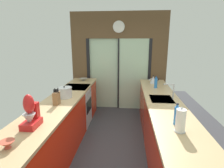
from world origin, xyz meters
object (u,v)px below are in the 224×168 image
at_px(oven_range, 77,106).
at_px(mixing_bowl_far, 83,79).
at_px(paper_towel_roll, 181,121).
at_px(soap_bottle_near, 176,115).
at_px(stock_pot, 65,92).
at_px(mixing_bowl_near, 7,144).
at_px(stand_mixer, 31,115).
at_px(soap_bottle_far, 156,83).
at_px(kettle, 153,80).
at_px(knife_block, 56,98).

height_order(oven_range, mixing_bowl_far, mixing_bowl_far).
bearing_deg(paper_towel_roll, mixing_bowl_far, 125.07).
height_order(oven_range, soap_bottle_near, soap_bottle_near).
height_order(stock_pot, soap_bottle_near, soap_bottle_near).
distance_m(mixing_bowl_near, stand_mixer, 0.47).
relative_size(stand_mixer, stock_pot, 1.54).
height_order(soap_bottle_far, paper_towel_roll, paper_towel_roll).
bearing_deg(kettle, mixing_bowl_far, 175.73).
bearing_deg(stock_pot, soap_bottle_near, -27.96).
height_order(mixing_bowl_near, soap_bottle_far, soap_bottle_far).
distance_m(knife_block, soap_bottle_near, 1.87).
height_order(mixing_bowl_near, knife_block, knife_block).
relative_size(mixing_bowl_near, paper_towel_roll, 0.48).
bearing_deg(soap_bottle_far, stock_pot, -154.82).
distance_m(mixing_bowl_near, knife_block, 1.24).
distance_m(mixing_bowl_far, paper_towel_roll, 3.10).
bearing_deg(stock_pot, mixing_bowl_far, 90.00).
bearing_deg(stock_pot, kettle, 35.66).
bearing_deg(stand_mixer, soap_bottle_far, 48.41).
bearing_deg(soap_bottle_far, kettle, 89.71).
bearing_deg(knife_block, stock_pot, 90.01).
bearing_deg(soap_bottle_far, mixing_bowl_far, 162.10).
distance_m(stand_mixer, soap_bottle_far, 2.68).
distance_m(mixing_bowl_far, stand_mixer, 2.58).
height_order(soap_bottle_near, soap_bottle_far, soap_bottle_near).
bearing_deg(mixing_bowl_near, oven_range, 90.44).
xyz_separation_m(mixing_bowl_near, soap_bottle_near, (1.78, 0.68, 0.08)).
relative_size(oven_range, stand_mixer, 2.19).
bearing_deg(oven_range, mixing_bowl_far, 88.33).
height_order(knife_block, stand_mixer, stand_mixer).
bearing_deg(soap_bottle_near, knife_block, 162.37).
bearing_deg(oven_range, knife_block, -89.08).
relative_size(oven_range, stock_pot, 3.38).
bearing_deg(oven_range, soap_bottle_far, 1.88).
bearing_deg(stand_mixer, oven_range, 90.54).
height_order(knife_block, soap_bottle_far, knife_block).
relative_size(knife_block, stand_mixer, 0.68).
bearing_deg(stand_mixer, paper_towel_roll, 1.45).
height_order(oven_range, stand_mixer, stand_mixer).
height_order(mixing_bowl_far, paper_towel_roll, paper_towel_roll).
bearing_deg(soap_bottle_near, kettle, 89.94).
xyz_separation_m(mixing_bowl_near, soap_bottle_far, (1.78, 2.46, 0.08)).
distance_m(knife_block, kettle, 2.43).
distance_m(oven_range, paper_towel_roll, 2.69).
distance_m(oven_range, mixing_bowl_far, 0.81).
relative_size(stand_mixer, paper_towel_roll, 1.38).
bearing_deg(mixing_bowl_near, paper_towel_roll, 15.63).
relative_size(oven_range, mixing_bowl_far, 4.20).
bearing_deg(soap_bottle_near, stand_mixer, -172.82).
bearing_deg(soap_bottle_far, knife_block, -145.67).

